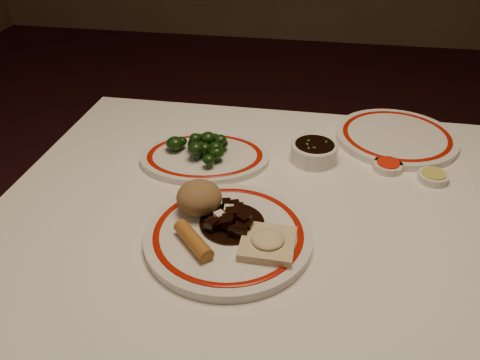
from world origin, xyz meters
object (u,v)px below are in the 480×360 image
object	(u,v)px
main_plate	(228,235)
spring_roll	(193,240)
broccoli_pile	(201,145)
dining_table	(295,247)
stirfry_heap	(233,221)
rice_mound	(199,197)
soy_bowl	(314,152)
broccoli_plate	(205,157)
fried_wonton	(268,242)

from	to	relation	value
main_plate	spring_roll	distance (m)	0.07
broccoli_pile	dining_table	bearing A→B (deg)	-34.38
dining_table	stirfry_heap	xyz separation A→B (m)	(-0.11, -0.08, 0.12)
spring_roll	rice_mound	bearing A→B (deg)	54.48
stirfry_heap	broccoli_pile	size ratio (longest dim) A/B	0.83
spring_roll	soy_bowl	bearing A→B (deg)	18.18
main_plate	stirfry_heap	bearing A→B (deg)	74.78
broccoli_plate	dining_table	bearing A→B (deg)	-35.00
fried_wonton	broccoli_pile	size ratio (longest dim) A/B	0.65
main_plate	broccoli_pile	xyz separation A→B (m)	(-0.11, 0.26, 0.03)
soy_bowl	stirfry_heap	bearing A→B (deg)	-115.11
spring_roll	soy_bowl	size ratio (longest dim) A/B	0.92
soy_bowl	spring_roll	bearing A→B (deg)	-118.44
spring_roll	stirfry_heap	xyz separation A→B (m)	(0.06, 0.07, -0.00)
dining_table	soy_bowl	world-z (taller)	soy_bowl
dining_table	fried_wonton	xyz separation A→B (m)	(-0.04, -0.13, 0.12)
spring_roll	dining_table	bearing A→B (deg)	-1.96
spring_roll	broccoli_pile	world-z (taller)	broccoli_pile
main_plate	spring_roll	size ratio (longest dim) A/B	3.47
fried_wonton	stirfry_heap	world-z (taller)	stirfry_heap
spring_roll	broccoli_pile	size ratio (longest dim) A/B	0.68
soy_bowl	main_plate	bearing A→B (deg)	-114.54
main_plate	fried_wonton	bearing A→B (deg)	-19.91
dining_table	rice_mound	size ratio (longest dim) A/B	14.07
stirfry_heap	broccoli_pile	xyz separation A→B (m)	(-0.12, 0.24, 0.01)
fried_wonton	spring_roll	bearing A→B (deg)	-170.72
stirfry_heap	soy_bowl	distance (m)	0.31
rice_mound	fried_wonton	bearing A→B (deg)	-29.50
stirfry_heap	soy_bowl	world-z (taller)	stirfry_heap
dining_table	spring_roll	size ratio (longest dim) A/B	12.44
dining_table	soy_bowl	bearing A→B (deg)	84.04
rice_mound	broccoli_pile	size ratio (longest dim) A/B	0.60
main_plate	rice_mound	world-z (taller)	rice_mound
rice_mound	stirfry_heap	bearing A→B (deg)	-25.33
main_plate	spring_roll	bearing A→B (deg)	-137.42
rice_mound	fried_wonton	distance (m)	0.16
fried_wonton	soy_bowl	distance (m)	0.34
main_plate	broccoli_pile	distance (m)	0.28
rice_mound	fried_wonton	world-z (taller)	rice_mound
rice_mound	spring_roll	bearing A→B (deg)	-82.13
fried_wonton	broccoli_pile	xyz separation A→B (m)	(-0.19, 0.29, 0.01)
rice_mound	broccoli_plate	size ratio (longest dim) A/B	0.26
broccoli_pile	rice_mound	bearing A→B (deg)	-77.07
dining_table	rice_mound	world-z (taller)	rice_mound
main_plate	rice_mound	bearing A→B (deg)	141.45
dining_table	main_plate	size ratio (longest dim) A/B	3.58
fried_wonton	stirfry_heap	distance (m)	0.08
main_plate	stirfry_heap	world-z (taller)	stirfry_heap
rice_mound	soy_bowl	world-z (taller)	rice_mound
main_plate	rice_mound	xyz separation A→B (m)	(-0.06, 0.05, 0.04)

